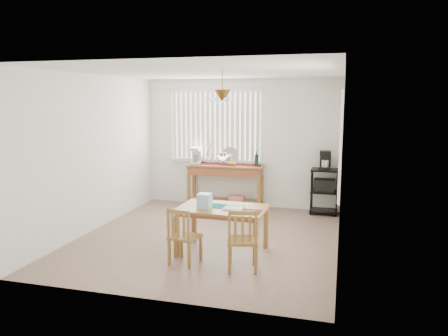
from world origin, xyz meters
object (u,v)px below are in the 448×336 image
(cart_items, at_px, (325,160))
(wire_cart, at_px, (324,187))
(dining_table, at_px, (222,212))
(chair_left, at_px, (184,237))
(sideboard, at_px, (226,176))
(chair_right, at_px, (243,240))

(cart_items, bearing_deg, wire_cart, -90.00)
(dining_table, xyz_separation_m, chair_left, (-0.38, -0.58, -0.21))
(wire_cart, bearing_deg, sideboard, 179.67)
(cart_items, xyz_separation_m, chair_right, (-0.88, -3.19, -0.63))
(wire_cart, xyz_separation_m, cart_items, (0.00, 0.01, 0.51))
(chair_left, bearing_deg, sideboard, 94.93)
(chair_right, bearing_deg, sideboard, 108.79)
(dining_table, bearing_deg, sideboard, 104.09)
(wire_cart, height_order, cart_items, cart_items)
(dining_table, distance_m, chair_right, 0.77)
(cart_items, bearing_deg, chair_right, -105.36)
(chair_left, distance_m, chair_right, 0.81)
(sideboard, xyz_separation_m, cart_items, (1.96, -0.00, 0.38))
(dining_table, bearing_deg, cart_items, 63.12)
(cart_items, height_order, chair_left, cart_items)
(wire_cart, height_order, dining_table, wire_cart)
(dining_table, bearing_deg, wire_cart, 63.03)
(wire_cart, distance_m, cart_items, 0.51)
(sideboard, height_order, wire_cart, same)
(chair_left, xyz_separation_m, chair_right, (0.81, -0.03, 0.03))
(chair_right, bearing_deg, dining_table, 125.89)
(sideboard, xyz_separation_m, chair_right, (1.09, -3.20, -0.25))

